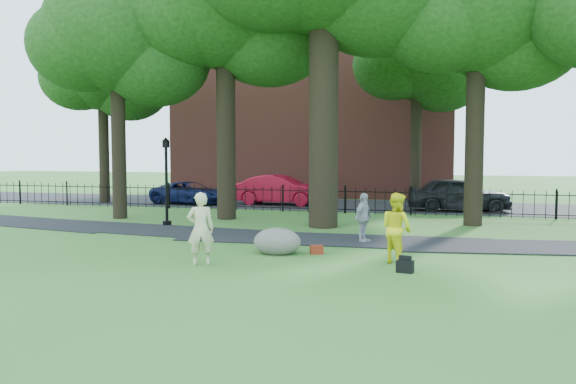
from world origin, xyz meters
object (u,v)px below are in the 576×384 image
(man, at_px, (397,228))
(lamppost, at_px, (166,182))
(woman, at_px, (201,229))
(red_sedan, at_px, (280,190))
(boulder, at_px, (277,240))

(man, xyz_separation_m, lamppost, (-9.11, 5.18, 0.77))
(woman, bearing_deg, man, 174.29)
(woman, height_order, lamppost, lamppost)
(man, relative_size, lamppost, 0.53)
(man, height_order, red_sedan, man)
(man, xyz_separation_m, red_sedan, (-7.28, 14.62, -0.09))
(man, distance_m, lamppost, 10.51)
(man, bearing_deg, boulder, 33.40)
(boulder, xyz_separation_m, red_sedan, (-3.97, 14.11, 0.42))
(boulder, distance_m, red_sedan, 14.66)
(red_sedan, bearing_deg, boulder, -161.87)
(boulder, relative_size, lamppost, 0.39)
(woman, xyz_separation_m, man, (4.71, 1.51, -0.02))
(man, height_order, boulder, man)
(man, distance_m, boulder, 3.39)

